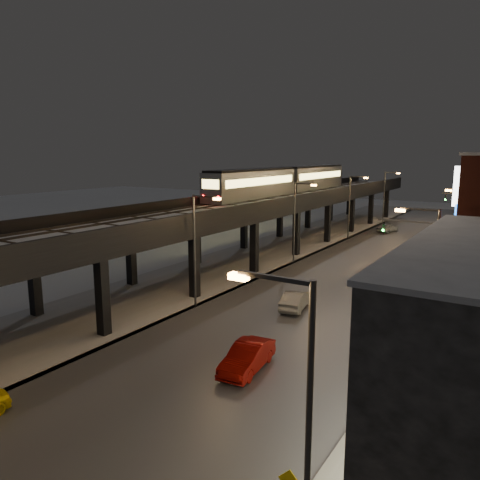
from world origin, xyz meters
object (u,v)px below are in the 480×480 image
Objects in this scene: car_onc_silver at (247,358)px; car_far_white at (387,228)px; car_onc_white at (418,257)px; sign_citgo at (472,212)px; car_onc_red at (449,249)px; car_near_white at (295,301)px; subway_train at (286,180)px; car_onc_dark at (398,288)px.

car_far_white is at bearing 90.03° from car_onc_silver.
sign_citgo is (7.30, -23.18, 7.98)m from car_onc_white.
car_onc_red is 0.39× the size of sign_citgo.
car_near_white is at bearing 109.26° from car_far_white.
car_near_white is (14.88, -27.75, -7.70)m from subway_train.
car_onc_white is at bearing 107.49° from sign_citgo.
car_far_white is 0.82× the size of car_onc_white.
car_onc_dark is (9.60, -32.66, -0.07)m from car_far_white.
sign_citgo reaches higher than subway_train.
car_onc_silver is 15.63m from sign_citgo.
car_far_white is 21.35m from car_onc_white.
car_onc_white is 7.04m from car_onc_red.
car_onc_dark is 13.14m from car_onc_white.
car_onc_silver and car_onc_white have the same top height.
car_onc_silver is at bearing 110.66° from car_far_white.
car_far_white is (-3.72, 40.82, 0.02)m from car_near_white.
car_onc_dark is (20.75, -19.59, -7.74)m from subway_train.
car_onc_white is (19.70, -6.49, -7.65)m from subway_train.
sign_citgo is (9.83, 9.17, 7.98)m from car_onc_silver.
subway_train reaches higher than car_onc_red.
car_far_white is 0.93× the size of car_onc_silver.
car_near_white is 0.93× the size of car_onc_silver.
car_onc_red is at bearing 143.91° from car_far_white.
subway_train is 6.93× the size of car_onc_white.
car_near_white is 0.90× the size of car_onc_dark.
car_onc_dark is (3.59, 19.24, -0.10)m from car_onc_silver.
subway_train is 22.10m from car_onc_white.
car_onc_silver is at bearing 91.13° from car_near_white.
subway_train is 8.45× the size of car_far_white.
car_onc_silver is 0.96× the size of car_onc_dark.
car_onc_white is at bearing -91.77° from car_onc_red.
subway_train is at bearing 132.30° from sign_citgo.
car_onc_silver reaches higher than car_far_white.
subway_train is 7.59× the size of car_onc_dark.
car_onc_silver is 1.05× the size of car_onc_red.
car_near_white reaches higher than car_onc_dark.
car_near_white is at bearing -87.61° from car_onc_red.
car_far_white is 16.78m from car_onc_red.
car_onc_silver is 0.88× the size of car_onc_white.
car_onc_white is at bearing -18.24° from subway_train.
car_onc_silver is at bearing -80.41° from car_onc_red.
car_onc_white is 25.58m from sign_citgo.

